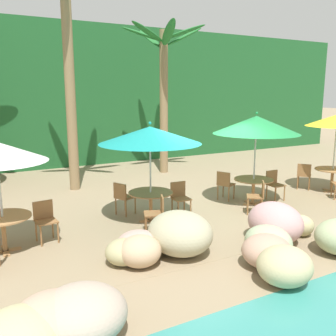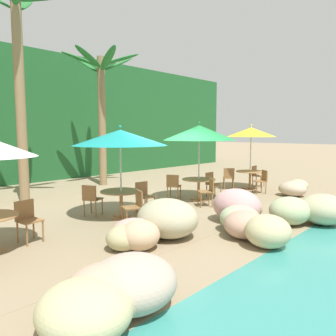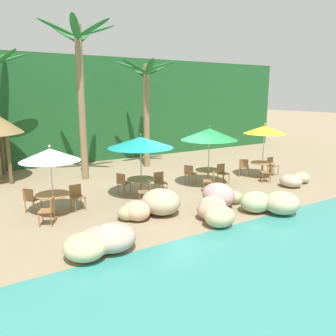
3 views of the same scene
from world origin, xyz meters
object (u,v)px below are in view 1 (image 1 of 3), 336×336
umbrella_teal (150,135)px  dining_table_green (254,183)px  chair_yellow_inland (304,174)px  chair_green_inland (225,183)px  dining_table_teal (151,197)px  dining_table_yellow (333,173)px  palm_tree_second (68,42)px  chair_white_seaward (45,218)px  chair_green_left (259,195)px  dining_table_white (3,222)px  umbrella_green (256,125)px  chair_teal_inland (123,196)px  palm_tree_third (163,72)px  chair_green_seaward (274,183)px  chair_teal_left (157,211)px  chair_teal_seaward (180,196)px

umbrella_teal → dining_table_green: (3.18, -0.13, -1.53)m
chair_yellow_inland → chair_green_inland: bearing=175.6°
dining_table_teal → dining_table_yellow: 6.35m
palm_tree_second → chair_green_inland: bearing=-43.7°
umbrella_teal → dining_table_yellow: size_ratio=2.25×
umbrella_teal → dining_table_green: umbrella_teal is taller
chair_white_seaward → chair_green_inland: size_ratio=1.00×
dining_table_teal → palm_tree_second: size_ratio=0.16×
dining_table_teal → palm_tree_second: 5.74m
chair_white_seaward → chair_green_inland: same height
chair_green_inland → chair_white_seaward: bearing=-172.7°
chair_green_left → palm_tree_second: 7.30m
dining_table_white → dining_table_green: 6.57m
umbrella_green → chair_green_inland: 1.95m
chair_teal_inland → dining_table_green: chair_teal_inland is taller
dining_table_teal → palm_tree_third: bearing=59.0°
umbrella_teal → palm_tree_third: palm_tree_third is taller
chair_teal_inland → chair_green_left: 3.54m
chair_green_seaward → chair_yellow_inland: size_ratio=1.00×
chair_teal_left → dining_table_green: size_ratio=0.79×
chair_green_seaward → dining_table_yellow: (2.31, -0.21, 0.10)m
chair_teal_left → dining_table_green: (3.41, 0.70, 0.10)m
chair_teal_inland → dining_table_yellow: (6.79, -0.99, 0.10)m
palm_tree_second → palm_tree_third: (3.83, 1.00, -0.75)m
chair_teal_left → chair_teal_inland: bearing=97.8°
chair_teal_seaward → chair_green_seaward: (3.18, -0.09, 0.00)m
chair_teal_inland → dining_table_yellow: bearing=-8.3°
dining_table_white → chair_teal_left: size_ratio=1.26×
chair_teal_inland → chair_green_left: (3.17, -1.58, 0.00)m
chair_green_seaward → chair_yellow_inland: same height
chair_white_seaward → chair_green_seaward: same height
chair_teal_left → dining_table_yellow: 6.60m
dining_table_green → chair_green_inland: size_ratio=1.26×
dining_table_green → chair_green_left: 0.86m
chair_green_seaward → palm_tree_second: 7.56m
chair_green_inland → palm_tree_second: size_ratio=0.12×
chair_teal_left → dining_table_yellow: (6.58, 0.56, 0.10)m
dining_table_green → chair_teal_seaward: bearing=176.0°
chair_teal_seaward → chair_green_left: 2.07m
dining_table_white → dining_table_yellow: bearing=0.0°
chair_teal_inland → chair_teal_left: size_ratio=1.00×
dining_table_green → palm_tree_third: palm_tree_third is taller
dining_table_white → dining_table_yellow: same height
dining_table_teal → chair_green_left: chair_green_left is taller
chair_white_seaward → dining_table_green: size_ratio=0.79×
umbrella_teal → palm_tree_second: 4.78m
dining_table_white → chair_green_seaward: size_ratio=1.26×
chair_green_seaward → chair_green_inland: same height
umbrella_teal → palm_tree_third: bearing=59.0°
chair_teal_inland → chair_yellow_inland: same height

